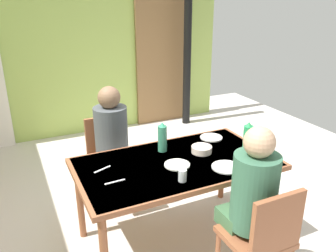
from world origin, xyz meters
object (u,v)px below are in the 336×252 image
(dining_table, at_px, (176,169))
(chair_far_diner, at_px, (109,156))
(water_bottle_green_far, at_px, (162,138))
(chair_near_diner, at_px, (263,237))
(person_near_diner, at_px, (253,189))
(person_far_diner, at_px, (112,134))
(water_bottle_green_near, at_px, (247,141))
(serving_bowl_center, at_px, (202,149))

(dining_table, height_order, chair_far_diner, chair_far_diner)
(water_bottle_green_far, bearing_deg, chair_near_diner, -76.87)
(person_near_diner, relative_size, water_bottle_green_far, 2.99)
(dining_table, relative_size, person_near_diner, 2.03)
(chair_near_diner, height_order, person_far_diner, person_far_diner)
(person_near_diner, bearing_deg, chair_near_diner, -90.00)
(dining_table, relative_size, person_far_diner, 2.03)
(dining_table, distance_m, person_far_diner, 0.74)
(dining_table, relative_size, water_bottle_green_near, 5.02)
(chair_far_diner, bearing_deg, serving_bowl_center, 128.92)
(dining_table, height_order, chair_near_diner, chair_near_diner)
(person_near_diner, xyz_separation_m, water_bottle_green_far, (-0.24, 0.89, 0.07))
(water_bottle_green_far, relative_size, serving_bowl_center, 1.52)
(chair_far_diner, xyz_separation_m, water_bottle_green_far, (0.31, -0.56, 0.35))
(chair_far_diner, distance_m, water_bottle_green_far, 0.73)
(chair_far_diner, bearing_deg, water_bottle_green_near, 131.26)
(chair_near_diner, xyz_separation_m, serving_bowl_center, (0.04, 0.86, 0.26))
(person_far_diner, height_order, serving_bowl_center, person_far_diner)
(chair_far_diner, relative_size, serving_bowl_center, 5.12)
(serving_bowl_center, bearing_deg, person_near_diner, -93.42)
(water_bottle_green_near, bearing_deg, person_far_diner, 135.55)
(chair_near_diner, bearing_deg, dining_table, 105.86)
(dining_table, height_order, serving_bowl_center, serving_bowl_center)
(water_bottle_green_far, bearing_deg, dining_table, -86.67)
(dining_table, distance_m, person_near_diner, 0.70)
(dining_table, bearing_deg, chair_far_diner, 112.07)
(water_bottle_green_far, bearing_deg, person_far_diner, 125.86)
(person_far_diner, bearing_deg, dining_table, 116.09)
(person_near_diner, height_order, person_far_diner, same)
(person_far_diner, distance_m, water_bottle_green_near, 1.21)
(chair_near_diner, relative_size, person_near_diner, 1.13)
(person_far_diner, bearing_deg, chair_near_diner, 110.67)
(serving_bowl_center, bearing_deg, chair_near_diner, -92.88)
(chair_far_diner, distance_m, person_far_diner, 0.31)
(water_bottle_green_near, bearing_deg, serving_bowl_center, 137.28)
(serving_bowl_center, bearing_deg, person_far_diner, 134.79)
(chair_far_diner, bearing_deg, dining_table, 112.07)
(person_near_diner, xyz_separation_m, person_far_diner, (-0.55, 1.31, 0.00))
(water_bottle_green_far, xyz_separation_m, serving_bowl_center, (0.28, -0.17, -0.09))
(chair_near_diner, height_order, water_bottle_green_far, water_bottle_green_far)
(dining_table, xyz_separation_m, chair_far_diner, (-0.32, 0.79, -0.16))
(dining_table, relative_size, chair_far_diner, 1.79)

